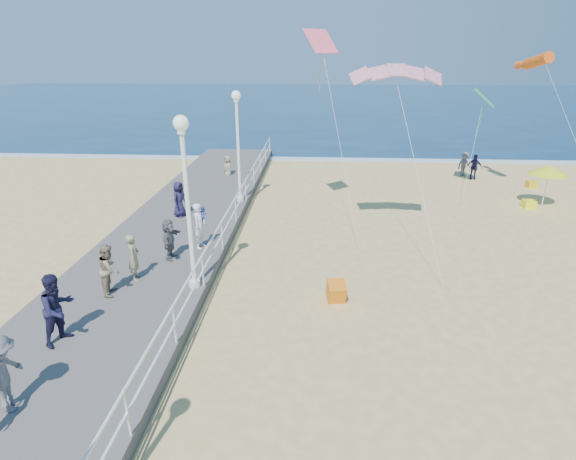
# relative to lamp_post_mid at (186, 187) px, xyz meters

# --- Properties ---
(ground) EXTENTS (160.00, 160.00, 0.00)m
(ground) POSITION_rel_lamp_post_mid_xyz_m (5.35, 0.00, -3.66)
(ground) COLOR #D8BA71
(ground) RESTS_ON ground
(ocean) EXTENTS (160.00, 90.00, 0.05)m
(ocean) POSITION_rel_lamp_post_mid_xyz_m (5.35, 65.00, -3.65)
(ocean) COLOR #0C2748
(ocean) RESTS_ON ground
(surf_line) EXTENTS (160.00, 1.20, 0.04)m
(surf_line) POSITION_rel_lamp_post_mid_xyz_m (5.35, 20.50, -3.63)
(surf_line) COLOR white
(surf_line) RESTS_ON ground
(boardwalk) EXTENTS (5.00, 44.00, 0.40)m
(boardwalk) POSITION_rel_lamp_post_mid_xyz_m (-2.15, 0.00, -3.46)
(boardwalk) COLOR #635E59
(boardwalk) RESTS_ON ground
(railing) EXTENTS (0.05, 42.00, 0.55)m
(railing) POSITION_rel_lamp_post_mid_xyz_m (0.30, 0.00, -2.41)
(railing) COLOR white
(railing) RESTS_ON boardwalk
(lamp_post_mid) EXTENTS (0.44, 0.44, 5.32)m
(lamp_post_mid) POSITION_rel_lamp_post_mid_xyz_m (0.00, 0.00, 0.00)
(lamp_post_mid) COLOR white
(lamp_post_mid) RESTS_ON boardwalk
(lamp_post_far) EXTENTS (0.44, 0.44, 5.32)m
(lamp_post_far) POSITION_rel_lamp_post_mid_xyz_m (0.00, 9.00, 0.00)
(lamp_post_far) COLOR white
(lamp_post_far) RESTS_ON boardwalk
(woman_holding_toddler) EXTENTS (0.55, 0.72, 1.75)m
(woman_holding_toddler) POSITION_rel_lamp_post_mid_xyz_m (-0.54, 3.04, -2.39)
(woman_holding_toddler) COLOR white
(woman_holding_toddler) RESTS_ON boardwalk
(toddler_held) EXTENTS (0.36, 0.42, 0.75)m
(toddler_held) POSITION_rel_lamp_post_mid_xyz_m (-0.39, 3.19, -2.04)
(toddler_held) COLOR blue
(toddler_held) RESTS_ON boardwalk
(spectator_1) EXTENTS (0.74, 0.88, 1.61)m
(spectator_1) POSITION_rel_lamp_post_mid_xyz_m (-2.41, -0.57, -2.46)
(spectator_1) COLOR #84755B
(spectator_1) RESTS_ON boardwalk
(spectator_2) EXTENTS (0.81, 1.20, 1.73)m
(spectator_2) POSITION_rel_lamp_post_mid_xyz_m (-2.44, -5.43, -2.40)
(spectator_2) COLOR slate
(spectator_2) RESTS_ON boardwalk
(spectator_4) EXTENTS (0.71, 0.90, 1.61)m
(spectator_4) POSITION_rel_lamp_post_mid_xyz_m (-2.35, 6.51, -2.46)
(spectator_4) COLOR #1D1938
(spectator_4) RESTS_ON boardwalk
(spectator_5) EXTENTS (0.49, 1.40, 1.49)m
(spectator_5) POSITION_rel_lamp_post_mid_xyz_m (-1.38, 2.00, -2.52)
(spectator_5) COLOR #57585C
(spectator_5) RESTS_ON boardwalk
(spectator_6) EXTENTS (0.49, 0.63, 1.55)m
(spectator_6) POSITION_rel_lamp_post_mid_xyz_m (-2.03, 0.38, -2.49)
(spectator_6) COLOR gray
(spectator_6) RESTS_ON boardwalk
(spectator_7) EXTENTS (1.02, 1.13, 1.89)m
(spectator_7) POSITION_rel_lamp_post_mid_xyz_m (-2.61, -3.09, -2.32)
(spectator_7) COLOR #191835
(spectator_7) RESTS_ON boardwalk
(beach_walker_a) EXTENTS (1.16, 0.97, 1.55)m
(beach_walker_a) POSITION_rel_lamp_post_mid_xyz_m (13.17, 16.23, -2.88)
(beach_walker_a) COLOR #5C5B61
(beach_walker_a) RESTS_ON ground
(beach_walker_b) EXTENTS (0.98, 0.80, 1.56)m
(beach_walker_b) POSITION_rel_lamp_post_mid_xyz_m (13.55, 15.43, -2.88)
(beach_walker_b) COLOR #1C1C3E
(beach_walker_b) RESTS_ON ground
(beach_walker_c) EXTENTS (0.85, 0.91, 1.56)m
(beach_walker_c) POSITION_rel_lamp_post_mid_xyz_m (-1.58, 14.16, -2.88)
(beach_walker_c) COLOR gray
(beach_walker_c) RESTS_ON ground
(box_kite) EXTENTS (0.66, 0.79, 0.74)m
(box_kite) POSITION_rel_lamp_post_mid_xyz_m (4.49, 0.00, -3.36)
(box_kite) COLOR #D63F0C
(box_kite) RESTS_ON ground
(beach_umbrella) EXTENTS (1.90, 1.90, 2.14)m
(beach_umbrella) POSITION_rel_lamp_post_mid_xyz_m (15.35, 10.15, -1.75)
(beach_umbrella) COLOR white
(beach_umbrella) RESTS_ON ground
(beach_chair_left) EXTENTS (0.55, 0.55, 0.40)m
(beach_chair_left) POSITION_rel_lamp_post_mid_xyz_m (16.39, 13.75, -3.46)
(beach_chair_left) COLOR gold
(beach_chair_left) RESTS_ON ground
(beach_chair_right) EXTENTS (0.55, 0.55, 0.40)m
(beach_chair_right) POSITION_rel_lamp_post_mid_xyz_m (14.59, 9.91, -3.46)
(beach_chair_right) COLOR yellow
(beach_chair_right) RESTS_ON ground
(kite_parafoil) EXTENTS (3.34, 0.94, 0.65)m
(kite_parafoil) POSITION_rel_lamp_post_mid_xyz_m (6.56, 4.67, 3.09)
(kite_parafoil) COLOR #CD1841
(kite_windsock) EXTENTS (1.05, 2.90, 1.13)m
(kite_windsock) POSITION_rel_lamp_post_mid_xyz_m (14.55, 11.86, 3.31)
(kite_windsock) COLOR #D55011
(kite_diamond_pink) EXTENTS (1.54, 1.50, 0.95)m
(kite_diamond_pink) POSITION_rel_lamp_post_mid_xyz_m (3.85, 7.57, 4.12)
(kite_diamond_pink) COLOR #FF5D74
(kite_diamond_green) EXTENTS (1.44, 1.63, 0.89)m
(kite_diamond_green) POSITION_rel_lamp_post_mid_xyz_m (12.43, 12.42, 1.52)
(kite_diamond_green) COLOR #26B25B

